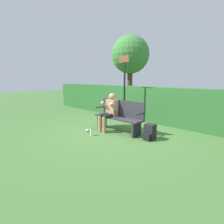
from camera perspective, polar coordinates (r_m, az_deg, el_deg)
The scene contains 9 objects.
ground_plane at distance 5.52m, azimuth 1.85°, elevation -6.31°, with size 40.00×40.00×0.00m, color #426B33.
hedge_back at distance 6.90m, azimuth 12.81°, elevation 2.50°, with size 12.00×0.60×1.32m.
park_bench at distance 5.45m, azimuth 2.38°, elevation -1.22°, with size 1.68×0.42×0.97m.
person_seated at distance 5.51m, azimuth -0.82°, elevation 0.62°, with size 0.49×0.61×1.17m.
backpack at distance 4.87m, azimuth 12.19°, elevation -6.48°, with size 0.27×0.31×0.42m.
water_bottle at distance 5.13m, azimuth -6.74°, elevation -6.48°, with size 0.07×0.07×0.23m.
signpost at distance 6.45m, azimuth 4.05°, elevation 8.98°, with size 0.44×0.09×2.48m.
tree at distance 11.57m, azimuth 6.00°, elevation 17.96°, with size 2.35×2.35×4.28m.
litter_crumple at distance 5.51m, azimuth -8.09°, elevation -5.95°, with size 0.09×0.09×0.09m.
Camera 1 is at (3.56, -3.89, 1.63)m, focal length 28.00 mm.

